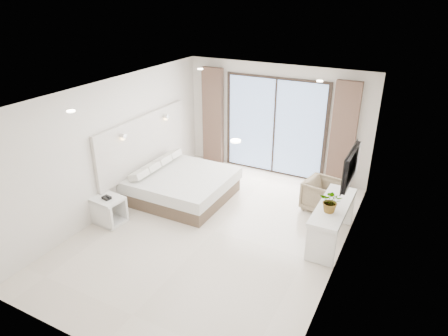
{
  "coord_description": "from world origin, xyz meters",
  "views": [
    {
      "loc": [
        3.16,
        -5.66,
        4.28
      ],
      "look_at": [
        0.0,
        0.4,
        1.18
      ],
      "focal_mm": 32.0,
      "sensor_mm": 36.0,
      "label": 1
    }
  ],
  "objects": [
    {
      "name": "ground",
      "position": [
        0.0,
        0.0,
        0.0
      ],
      "size": [
        6.2,
        6.2,
        0.0
      ],
      "primitive_type": "plane",
      "color": "beige",
      "rests_on": "ground"
    },
    {
      "name": "room_shell",
      "position": [
        -0.2,
        0.85,
        1.58
      ],
      "size": [
        4.62,
        6.22,
        2.72
      ],
      "color": "silver",
      "rests_on": "ground"
    },
    {
      "name": "bed",
      "position": [
        -1.3,
        0.88,
        0.3
      ],
      "size": [
        2.02,
        1.92,
        0.7
      ],
      "color": "brown",
      "rests_on": "ground"
    },
    {
      "name": "nightstand",
      "position": [
        -2.02,
        -0.66,
        0.27
      ],
      "size": [
        0.64,
        0.54,
        0.54
      ],
      "rotation": [
        0.0,
        0.0,
        -0.1
      ],
      "color": "white",
      "rests_on": "ground"
    },
    {
      "name": "phone",
      "position": [
        -1.99,
        -0.69,
        0.57
      ],
      "size": [
        0.18,
        0.15,
        0.05
      ],
      "primitive_type": "cube",
      "rotation": [
        0.0,
        0.0,
        -0.16
      ],
      "color": "black",
      "rests_on": "nightstand"
    },
    {
      "name": "console_desk",
      "position": [
        2.04,
        0.7,
        0.57
      ],
      "size": [
        0.51,
        1.64,
        0.77
      ],
      "color": "white",
      "rests_on": "ground"
    },
    {
      "name": "plant",
      "position": [
        2.04,
        0.43,
        0.93
      ],
      "size": [
        0.39,
        0.43,
        0.32
      ],
      "primitive_type": "imported",
      "rotation": [
        0.0,
        0.0,
        0.03
      ],
      "color": "#33662D",
      "rests_on": "console_desk"
    },
    {
      "name": "armchair",
      "position": [
        1.6,
        1.8,
        0.36
      ],
      "size": [
        0.77,
        0.81,
        0.73
      ],
      "primitive_type": "imported",
      "rotation": [
        0.0,
        0.0,
        1.4
      ],
      "color": "#958161",
      "rests_on": "ground"
    }
  ]
}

